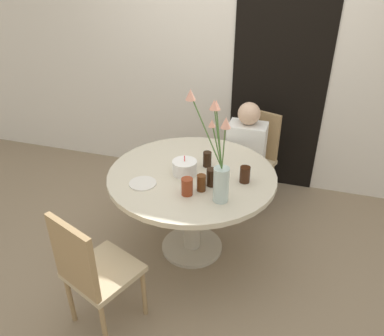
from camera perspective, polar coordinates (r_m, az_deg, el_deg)
name	(u,v)px	position (r m, az deg, el deg)	size (l,w,h in m)	color
ground_plane	(192,247)	(3.26, 0.00, -12.00)	(16.00, 16.00, 0.00)	#89755B
wall_back	(232,58)	(3.81, 6.16, 16.38)	(8.00, 0.05, 2.60)	silver
doorway_panel	(278,91)	(3.79, 12.95, 11.42)	(0.90, 0.01, 2.05)	black
dining_table	(192,188)	(2.89, 0.00, -3.06)	(1.27, 1.27, 0.74)	beige
chair_right_flank	(254,153)	(3.66, 9.42, 2.25)	(0.51, 0.51, 0.90)	tan
chair_near_front	(92,269)	(2.43, -15.05, -14.63)	(0.52, 0.52, 0.90)	tan
birthday_cake	(185,167)	(2.79, -1.13, 0.11)	(0.18, 0.18, 0.15)	white
flower_vase	(219,166)	(2.37, 4.09, 0.24)	(0.29, 0.22, 0.77)	#B2C6C1
side_plate	(143,183)	(2.70, -7.51, -2.33)	(0.20, 0.20, 0.01)	silver
drink_glass_0	(207,159)	(2.88, 2.33, 1.35)	(0.07, 0.07, 0.12)	black
drink_glass_1	(201,183)	(2.58, 1.43, -2.28)	(0.06, 0.06, 0.12)	#51280F
drink_glass_2	(211,177)	(2.64, 2.96, -1.42)	(0.07, 0.07, 0.13)	black
drink_glass_3	(187,187)	(2.54, -0.76, -2.85)	(0.08, 0.08, 0.12)	maroon
drink_glass_4	(245,175)	(2.70, 8.06, -0.99)	(0.08, 0.08, 0.12)	#33190C
person_guest	(245,160)	(3.54, 8.14, 1.20)	(0.34, 0.24, 1.06)	#383333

